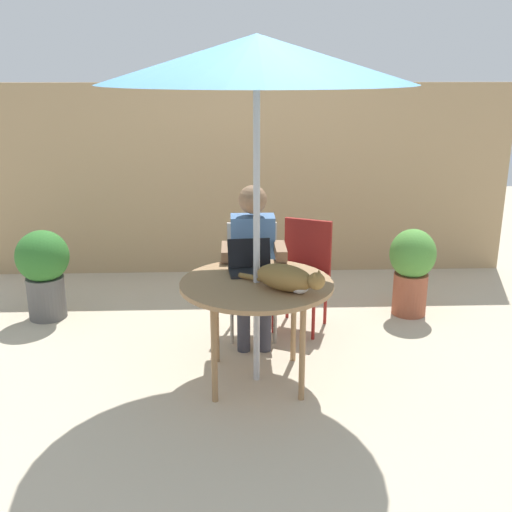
{
  "coord_description": "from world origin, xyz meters",
  "views": [
    {
      "loc": [
        -0.16,
        -3.83,
        2.1
      ],
      "look_at": [
        0.0,
        0.1,
        0.87
      ],
      "focal_mm": 42.94,
      "sensor_mm": 36.0,
      "label": 1
    }
  ],
  "objects_px": {
    "cat": "(288,278)",
    "potted_plant_near_fence": "(412,267)",
    "person_seated": "(253,255)",
    "laptop": "(250,262)",
    "chair_empty": "(304,265)",
    "potted_plant_by_chair": "(44,269)",
    "patio_table": "(257,290)",
    "patio_umbrella": "(257,60)",
    "chair_occupied": "(252,270)"
  },
  "relations": [
    {
      "from": "chair_empty",
      "to": "laptop",
      "type": "relative_size",
      "value": 2.77
    },
    {
      "from": "chair_occupied",
      "to": "potted_plant_near_fence",
      "type": "height_order",
      "value": "chair_occupied"
    },
    {
      "from": "chair_empty",
      "to": "potted_plant_near_fence",
      "type": "xyz_separation_m",
      "value": [
        0.96,
        0.2,
        -0.09
      ]
    },
    {
      "from": "chair_empty",
      "to": "potted_plant_by_chair",
      "type": "xyz_separation_m",
      "value": [
        -2.2,
        0.24,
        -0.08
      ]
    },
    {
      "from": "person_seated",
      "to": "potted_plant_by_chair",
      "type": "height_order",
      "value": "person_seated"
    },
    {
      "from": "cat",
      "to": "potted_plant_near_fence",
      "type": "height_order",
      "value": "cat"
    },
    {
      "from": "patio_umbrella",
      "to": "potted_plant_by_chair",
      "type": "relative_size",
      "value": 2.93
    },
    {
      "from": "patio_umbrella",
      "to": "chair_occupied",
      "type": "height_order",
      "value": "patio_umbrella"
    },
    {
      "from": "chair_occupied",
      "to": "person_seated",
      "type": "height_order",
      "value": "person_seated"
    },
    {
      "from": "person_seated",
      "to": "potted_plant_near_fence",
      "type": "xyz_separation_m",
      "value": [
        1.39,
        0.45,
        -0.26
      ]
    },
    {
      "from": "patio_table",
      "to": "person_seated",
      "type": "bearing_deg",
      "value": 90.0
    },
    {
      "from": "laptop",
      "to": "cat",
      "type": "relative_size",
      "value": 0.6
    },
    {
      "from": "chair_occupied",
      "to": "cat",
      "type": "bearing_deg",
      "value": -79.22
    },
    {
      "from": "potted_plant_by_chair",
      "to": "potted_plant_near_fence",
      "type": "bearing_deg",
      "value": -0.78
    },
    {
      "from": "chair_empty",
      "to": "potted_plant_near_fence",
      "type": "height_order",
      "value": "chair_empty"
    },
    {
      "from": "patio_table",
      "to": "patio_umbrella",
      "type": "bearing_deg",
      "value": 0.0
    },
    {
      "from": "person_seated",
      "to": "potted_plant_by_chair",
      "type": "relative_size",
      "value": 1.58
    },
    {
      "from": "laptop",
      "to": "cat",
      "type": "height_order",
      "value": "laptop"
    },
    {
      "from": "patio_table",
      "to": "chair_occupied",
      "type": "bearing_deg",
      "value": 90.0
    },
    {
      "from": "potted_plant_near_fence",
      "to": "person_seated",
      "type": "bearing_deg",
      "value": -162.01
    },
    {
      "from": "cat",
      "to": "chair_occupied",
      "type": "bearing_deg",
      "value": 100.78
    },
    {
      "from": "person_seated",
      "to": "cat",
      "type": "height_order",
      "value": "person_seated"
    },
    {
      "from": "laptop",
      "to": "potted_plant_by_chair",
      "type": "xyz_separation_m",
      "value": [
        -1.74,
        0.95,
        -0.34
      ]
    },
    {
      "from": "laptop",
      "to": "potted_plant_near_fence",
      "type": "height_order",
      "value": "laptop"
    },
    {
      "from": "patio_umbrella",
      "to": "laptop",
      "type": "bearing_deg",
      "value": 98.91
    },
    {
      "from": "potted_plant_near_fence",
      "to": "chair_empty",
      "type": "bearing_deg",
      "value": -168.44
    },
    {
      "from": "chair_empty",
      "to": "patio_table",
      "type": "bearing_deg",
      "value": -114.53
    },
    {
      "from": "chair_occupied",
      "to": "potted_plant_near_fence",
      "type": "relative_size",
      "value": 1.16
    },
    {
      "from": "chair_occupied",
      "to": "patio_umbrella",
      "type": "bearing_deg",
      "value": -90.0
    },
    {
      "from": "potted_plant_near_fence",
      "to": "laptop",
      "type": "bearing_deg",
      "value": -147.69
    },
    {
      "from": "laptop",
      "to": "chair_occupied",
      "type": "bearing_deg",
      "value": 86.56
    },
    {
      "from": "chair_empty",
      "to": "laptop",
      "type": "distance_m",
      "value": 0.89
    },
    {
      "from": "cat",
      "to": "laptop",
      "type": "bearing_deg",
      "value": 119.43
    },
    {
      "from": "chair_empty",
      "to": "potted_plant_by_chair",
      "type": "height_order",
      "value": "chair_empty"
    },
    {
      "from": "chair_empty",
      "to": "laptop",
      "type": "bearing_deg",
      "value": -123.39
    },
    {
      "from": "chair_empty",
      "to": "person_seated",
      "type": "distance_m",
      "value": 0.53
    },
    {
      "from": "patio_umbrella",
      "to": "person_seated",
      "type": "bearing_deg",
      "value": 90.0
    },
    {
      "from": "patio_table",
      "to": "potted_plant_by_chair",
      "type": "xyz_separation_m",
      "value": [
        -1.77,
        1.18,
        -0.22
      ]
    },
    {
      "from": "person_seated",
      "to": "cat",
      "type": "xyz_separation_m",
      "value": [
        0.19,
        -0.86,
        0.11
      ]
    },
    {
      "from": "chair_occupied",
      "to": "chair_empty",
      "type": "bearing_deg",
      "value": 12.79
    },
    {
      "from": "laptop",
      "to": "potted_plant_by_chair",
      "type": "relative_size",
      "value": 0.41
    },
    {
      "from": "chair_occupied",
      "to": "potted_plant_by_chair",
      "type": "relative_size",
      "value": 1.15
    },
    {
      "from": "patio_umbrella",
      "to": "person_seated",
      "type": "relative_size",
      "value": 1.85
    },
    {
      "from": "patio_table",
      "to": "chair_empty",
      "type": "height_order",
      "value": "chair_empty"
    },
    {
      "from": "patio_table",
      "to": "chair_occupied",
      "type": "distance_m",
      "value": 0.85
    },
    {
      "from": "potted_plant_by_chair",
      "to": "patio_umbrella",
      "type": "bearing_deg",
      "value": -33.67
    },
    {
      "from": "patio_table",
      "to": "laptop",
      "type": "distance_m",
      "value": 0.27
    },
    {
      "from": "patio_table",
      "to": "patio_umbrella",
      "type": "height_order",
      "value": "patio_umbrella"
    },
    {
      "from": "patio_table",
      "to": "chair_empty",
      "type": "bearing_deg",
      "value": 65.47
    },
    {
      "from": "potted_plant_by_chair",
      "to": "person_seated",
      "type": "bearing_deg",
      "value": -15.61
    }
  ]
}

